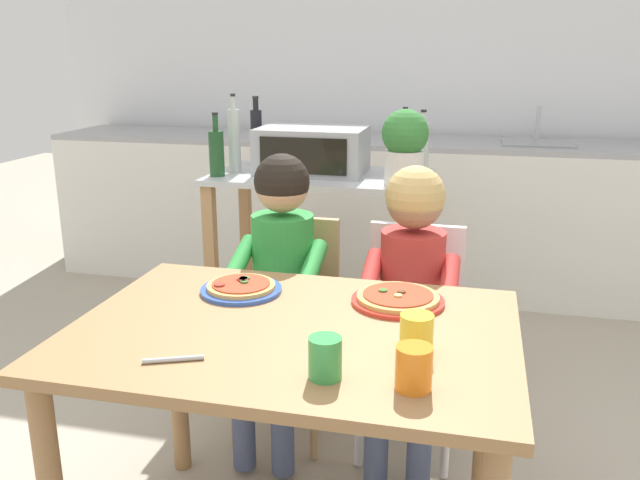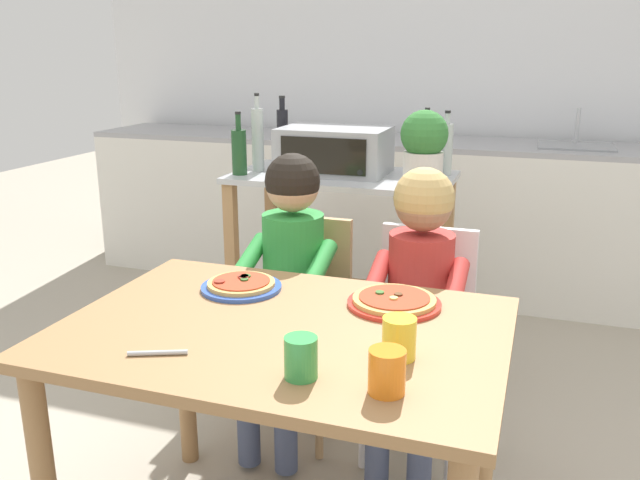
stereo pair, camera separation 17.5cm
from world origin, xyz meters
TOP-DOWN VIEW (x-y plane):
  - ground_plane at (0.00, 1.11)m, footprint 11.13×11.13m
  - back_wall_tiled at (-0.00, 2.84)m, footprint 4.84×0.14m
  - kitchen_counter at (0.00, 2.43)m, footprint 4.36×0.60m
  - kitchen_island_cart at (-0.24, 1.30)m, footprint 0.97×0.54m
  - toaster_oven at (-0.28, 1.32)m, footprint 0.47×0.33m
  - bottle_squat_spirits at (0.19, 1.43)m, footprint 0.06×0.06m
  - bottle_slim_sauce at (0.13, 1.31)m, footprint 0.05×0.05m
  - bottle_brown_beer at (-0.67, 1.15)m, footprint 0.07×0.07m
  - bottle_dark_olive_oil at (-0.61, 1.51)m, footprint 0.05×0.05m
  - bottle_clear_vinegar at (-0.62, 1.25)m, footprint 0.05×0.05m
  - potted_herb_plant at (0.15, 1.14)m, footprint 0.19×0.19m
  - dining_table at (0.00, 0.00)m, footprint 1.15×0.81m
  - dining_chair_left at (-0.22, 0.70)m, footprint 0.36×0.36m
  - dining_chair_right at (0.24, 0.70)m, footprint 0.36×0.36m
  - child_in_green_shirt at (-0.22, 0.59)m, footprint 0.32×0.42m
  - child_in_red_shirt at (0.24, 0.59)m, footprint 0.32×0.42m
  - pizza_plate_blue_rimmed at (-0.22, 0.21)m, footprint 0.24×0.24m
  - pizza_plate_red_rimmed at (0.24, 0.23)m, footprint 0.26×0.26m
  - drinking_cup_orange at (0.34, -0.25)m, footprint 0.08×0.08m
  - drinking_cup_green at (0.14, -0.25)m, footprint 0.07×0.07m
  - drinking_cup_yellow at (0.32, -0.08)m, footprint 0.08×0.08m
  - serving_spoon at (-0.21, -0.25)m, footprint 0.13×0.07m

SIDE VIEW (x-z plane):
  - ground_plane at x=0.00m, z-range 0.00..0.00m
  - kitchen_counter at x=0.00m, z-range -0.10..1.01m
  - dining_chair_left at x=-0.22m, z-range 0.07..0.89m
  - dining_chair_right at x=0.24m, z-range 0.07..0.89m
  - kitchen_island_cart at x=-0.24m, z-range 0.14..1.04m
  - dining_table at x=0.00m, z-range 0.25..0.99m
  - child_in_red_shirt at x=0.24m, z-range 0.16..1.20m
  - child_in_green_shirt at x=-0.22m, z-range 0.16..1.22m
  - serving_spoon at x=-0.21m, z-range 0.74..0.75m
  - pizza_plate_blue_rimmed at x=-0.22m, z-range 0.73..0.77m
  - pizza_plate_red_rimmed at x=0.24m, z-range 0.73..0.77m
  - drinking_cup_green at x=0.14m, z-range 0.74..0.83m
  - drinking_cup_orange at x=0.34m, z-range 0.74..0.83m
  - drinking_cup_yellow at x=0.32m, z-range 0.74..0.84m
  - toaster_oven at x=-0.28m, z-range 0.89..1.09m
  - bottle_brown_beer at x=-0.67m, z-range 0.86..1.14m
  - bottle_squat_spirits at x=0.19m, z-range 0.87..1.15m
  - bottle_slim_sauce at x=0.13m, z-range 0.86..1.16m
  - bottle_dark_olive_oil at x=-0.61m, z-range 0.87..1.19m
  - bottle_clear_vinegar at x=-0.62m, z-range 0.86..1.21m
  - potted_herb_plant at x=0.15m, z-range 0.90..1.21m
  - back_wall_tiled at x=0.00m, z-range 0.00..2.70m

